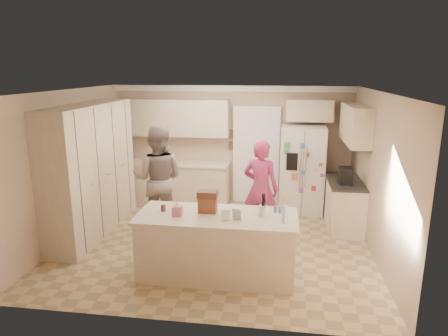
# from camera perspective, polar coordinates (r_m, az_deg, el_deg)

# --- Properties ---
(floor) EXTENTS (5.20, 4.60, 0.02)m
(floor) POSITION_cam_1_polar(r_m,az_deg,el_deg) (7.11, -1.21, -10.57)
(floor) COLOR tan
(floor) RESTS_ON ground
(ceiling) EXTENTS (5.20, 4.60, 0.02)m
(ceiling) POSITION_cam_1_polar(r_m,az_deg,el_deg) (6.47, -1.33, 11.04)
(ceiling) COLOR white
(ceiling) RESTS_ON wall_back
(wall_back) EXTENTS (5.20, 0.02, 2.60)m
(wall_back) POSITION_cam_1_polar(r_m,az_deg,el_deg) (8.90, 1.11, 3.37)
(wall_back) COLOR tan
(wall_back) RESTS_ON ground
(wall_front) EXTENTS (5.20, 0.02, 2.60)m
(wall_front) POSITION_cam_1_polar(r_m,az_deg,el_deg) (4.51, -6.01, -7.49)
(wall_front) COLOR tan
(wall_front) RESTS_ON ground
(wall_left) EXTENTS (0.02, 4.60, 2.60)m
(wall_left) POSITION_cam_1_polar(r_m,az_deg,el_deg) (7.53, -21.28, 0.42)
(wall_left) COLOR tan
(wall_left) RESTS_ON ground
(wall_right) EXTENTS (0.02, 4.60, 2.60)m
(wall_right) POSITION_cam_1_polar(r_m,az_deg,el_deg) (6.77, 21.11, -1.02)
(wall_right) COLOR tan
(wall_right) RESTS_ON ground
(crown_back) EXTENTS (5.20, 0.08, 0.12)m
(crown_back) POSITION_cam_1_polar(r_m,az_deg,el_deg) (8.71, 1.11, 11.29)
(crown_back) COLOR white
(crown_back) RESTS_ON wall_back
(pantry_bank) EXTENTS (0.60, 2.60, 2.35)m
(pantry_bank) POSITION_cam_1_polar(r_m,az_deg,el_deg) (7.59, -18.42, -0.21)
(pantry_bank) COLOR beige
(pantry_bank) RESTS_ON floor
(back_base_cab) EXTENTS (2.20, 0.60, 0.88)m
(back_base_cab) POSITION_cam_1_polar(r_m,az_deg,el_deg) (9.01, -6.43, -2.21)
(back_base_cab) COLOR beige
(back_base_cab) RESTS_ON floor
(back_countertop) EXTENTS (2.24, 0.63, 0.04)m
(back_countertop) POSITION_cam_1_polar(r_m,az_deg,el_deg) (8.89, -6.53, 0.62)
(back_countertop) COLOR beige
(back_countertop) RESTS_ON back_base_cab
(back_upper_cab) EXTENTS (2.20, 0.35, 0.80)m
(back_upper_cab) POSITION_cam_1_polar(r_m,az_deg,el_deg) (8.84, -6.49, 7.14)
(back_upper_cab) COLOR beige
(back_upper_cab) RESTS_ON wall_back
(doorway_opening) EXTENTS (0.90, 0.06, 2.10)m
(doorway_opening) POSITION_cam_1_polar(r_m,az_deg,el_deg) (8.87, 4.61, 1.65)
(doorway_opening) COLOR black
(doorway_opening) RESTS_ON floor
(doorway_casing) EXTENTS (1.02, 0.03, 2.22)m
(doorway_casing) POSITION_cam_1_polar(r_m,az_deg,el_deg) (8.84, 4.60, 1.60)
(doorway_casing) COLOR white
(doorway_casing) RESTS_ON floor
(wall_frame_upper) EXTENTS (0.15, 0.02, 0.20)m
(wall_frame_upper) POSITION_cam_1_polar(r_m,az_deg,el_deg) (8.82, 1.22, 4.91)
(wall_frame_upper) COLOR brown
(wall_frame_upper) RESTS_ON wall_back
(wall_frame_lower) EXTENTS (0.15, 0.02, 0.20)m
(wall_frame_lower) POSITION_cam_1_polar(r_m,az_deg,el_deg) (8.86, 1.21, 3.19)
(wall_frame_lower) COLOR brown
(wall_frame_lower) RESTS_ON wall_back
(refrigerator) EXTENTS (0.91, 0.72, 1.80)m
(refrigerator) POSITION_cam_1_polar(r_m,az_deg,el_deg) (8.45, 11.05, -0.25)
(refrigerator) COLOR white
(refrigerator) RESTS_ON floor
(fridge_seam) EXTENTS (0.02, 0.02, 1.78)m
(fridge_seam) POSITION_cam_1_polar(r_m,az_deg,el_deg) (8.11, 11.17, -0.86)
(fridge_seam) COLOR gray
(fridge_seam) RESTS_ON refrigerator
(fridge_dispenser) EXTENTS (0.22, 0.03, 0.35)m
(fridge_dispenser) POSITION_cam_1_polar(r_m,az_deg,el_deg) (8.03, 9.69, 0.90)
(fridge_dispenser) COLOR black
(fridge_dispenser) RESTS_ON refrigerator
(fridge_handle_l) EXTENTS (0.02, 0.02, 0.85)m
(fridge_handle_l) POSITION_cam_1_polar(r_m,az_deg,el_deg) (8.05, 10.87, 0.15)
(fridge_handle_l) COLOR silver
(fridge_handle_l) RESTS_ON refrigerator
(fridge_handle_r) EXTENTS (0.02, 0.02, 0.85)m
(fridge_handle_r) POSITION_cam_1_polar(r_m,az_deg,el_deg) (8.06, 11.58, 0.13)
(fridge_handle_r) COLOR silver
(fridge_handle_r) RESTS_ON refrigerator
(over_fridge_cab) EXTENTS (0.95, 0.35, 0.45)m
(over_fridge_cab) POSITION_cam_1_polar(r_m,az_deg,el_deg) (8.56, 12.13, 8.05)
(over_fridge_cab) COLOR beige
(over_fridge_cab) RESTS_ON wall_back
(right_base_cab) EXTENTS (0.60, 1.20, 0.88)m
(right_base_cab) POSITION_cam_1_polar(r_m,az_deg,el_deg) (7.89, 16.78, -5.12)
(right_base_cab) COLOR beige
(right_base_cab) RESTS_ON floor
(right_countertop) EXTENTS (0.63, 1.24, 0.04)m
(right_countertop) POSITION_cam_1_polar(r_m,az_deg,el_deg) (7.76, 16.94, -1.90)
(right_countertop) COLOR #2D2B28
(right_countertop) RESTS_ON right_base_cab
(right_upper_cab) EXTENTS (0.35, 1.50, 0.70)m
(right_upper_cab) POSITION_cam_1_polar(r_m,az_deg,el_deg) (7.76, 18.26, 5.95)
(right_upper_cab) COLOR beige
(right_upper_cab) RESTS_ON wall_right
(coffee_maker) EXTENTS (0.22, 0.28, 0.30)m
(coffee_maker) POSITION_cam_1_polar(r_m,az_deg,el_deg) (7.51, 16.96, -1.06)
(coffee_maker) COLOR black
(coffee_maker) RESTS_ON right_countertop
(island_base) EXTENTS (2.20, 0.90, 0.88)m
(island_base) POSITION_cam_1_polar(r_m,az_deg,el_deg) (5.90, -1.01, -11.11)
(island_base) COLOR beige
(island_base) RESTS_ON floor
(island_top) EXTENTS (2.28, 0.96, 0.05)m
(island_top) POSITION_cam_1_polar(r_m,az_deg,el_deg) (5.72, -1.03, -6.94)
(island_top) COLOR beige
(island_top) RESTS_ON island_base
(utensil_crock) EXTENTS (0.13, 0.13, 0.15)m
(utensil_crock) POSITION_cam_1_polar(r_m,az_deg,el_deg) (5.67, 5.58, -6.11)
(utensil_crock) COLOR white
(utensil_crock) RESTS_ON island_top
(tissue_box) EXTENTS (0.13, 0.13, 0.14)m
(tissue_box) POSITION_cam_1_polar(r_m,az_deg,el_deg) (5.70, -6.69, -6.09)
(tissue_box) COLOR #CB6B8A
(tissue_box) RESTS_ON island_top
(tissue_plume) EXTENTS (0.08, 0.08, 0.08)m
(tissue_plume) POSITION_cam_1_polar(r_m,az_deg,el_deg) (5.67, -6.72, -5.04)
(tissue_plume) COLOR white
(tissue_plume) RESTS_ON tissue_box
(dollhouse_body) EXTENTS (0.26, 0.18, 0.22)m
(dollhouse_body) POSITION_cam_1_polar(r_m,az_deg,el_deg) (5.79, -2.35, -5.27)
(dollhouse_body) COLOR brown
(dollhouse_body) RESTS_ON island_top
(dollhouse_roof) EXTENTS (0.28, 0.20, 0.10)m
(dollhouse_roof) POSITION_cam_1_polar(r_m,az_deg,el_deg) (5.74, -2.37, -3.76)
(dollhouse_roof) COLOR #592D1E
(dollhouse_roof) RESTS_ON dollhouse_body
(jam_jar) EXTENTS (0.07, 0.07, 0.09)m
(jam_jar) POSITION_cam_1_polar(r_m,az_deg,el_deg) (5.91, -8.67, -5.67)
(jam_jar) COLOR #59263F
(jam_jar) RESTS_ON island_top
(greeting_card_a) EXTENTS (0.12, 0.06, 0.16)m
(greeting_card_a) POSITION_cam_1_polar(r_m,az_deg,el_deg) (5.48, 0.20, -6.74)
(greeting_card_a) COLOR white
(greeting_card_a) RESTS_ON island_top
(greeting_card_b) EXTENTS (0.12, 0.05, 0.16)m
(greeting_card_b) POSITION_cam_1_polar(r_m,az_deg,el_deg) (5.51, 1.82, -6.63)
(greeting_card_b) COLOR silver
(greeting_card_b) RESTS_ON island_top
(water_bottle) EXTENTS (0.07, 0.07, 0.24)m
(water_bottle) POSITION_cam_1_polar(r_m,az_deg,el_deg) (5.47, 8.66, -6.50)
(water_bottle) COLOR silver
(water_bottle) RESTS_ON island_top
(shaker_salt) EXTENTS (0.05, 0.05, 0.09)m
(shaker_salt) POSITION_cam_1_polar(r_m,az_deg,el_deg) (5.84, 7.32, -5.88)
(shaker_salt) COLOR #4D68B2
(shaker_salt) RESTS_ON island_top
(shaker_pepper) EXTENTS (0.05, 0.05, 0.09)m
(shaker_pepper) POSITION_cam_1_polar(r_m,az_deg,el_deg) (5.84, 8.01, -5.90)
(shaker_pepper) COLOR #4D68B2
(shaker_pepper) RESTS_ON island_top
(teen_boy) EXTENTS (0.98, 0.78, 1.97)m
(teen_boy) POSITION_cam_1_polar(r_m,az_deg,el_deg) (7.40, -9.39, -1.55)
(teen_boy) COLOR gray
(teen_boy) RESTS_ON floor
(teen_girl) EXTENTS (0.73, 0.58, 1.76)m
(teen_girl) POSITION_cam_1_polar(r_m,az_deg,el_deg) (7.11, 5.26, -2.95)
(teen_girl) COLOR #B7377E
(teen_girl) RESTS_ON floor
(fridge_magnets) EXTENTS (0.76, 0.02, 1.44)m
(fridge_magnets) POSITION_cam_1_polar(r_m,az_deg,el_deg) (8.10, 11.17, -0.88)
(fridge_magnets) COLOR tan
(fridge_magnets) RESTS_ON refrigerator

